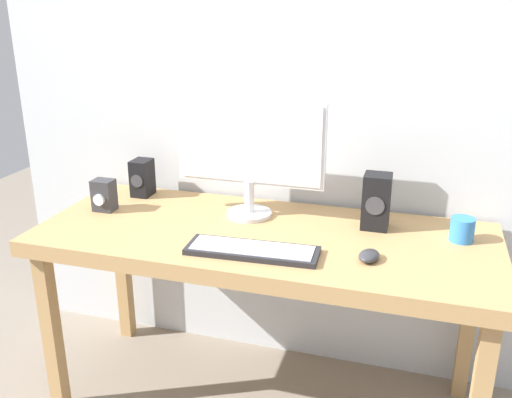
# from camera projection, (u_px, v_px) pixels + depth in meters

# --- Properties ---
(desk) EXTENTS (1.60, 0.65, 0.72)m
(desk) POSITION_uv_depth(u_px,v_px,m) (264.00, 250.00, 1.99)
(desk) COLOR tan
(desk) RESTS_ON ground_plane
(monitor) EXTENTS (0.56, 0.17, 0.44)m
(monitor) POSITION_uv_depth(u_px,v_px,m) (250.00, 150.00, 2.03)
(monitor) COLOR silver
(monitor) RESTS_ON desk
(keyboard_primary) EXTENTS (0.43, 0.16, 0.02)m
(keyboard_primary) POSITION_uv_depth(u_px,v_px,m) (252.00, 250.00, 1.80)
(keyboard_primary) COLOR #232328
(keyboard_primary) RESTS_ON desk
(mouse) EXTENTS (0.08, 0.10, 0.03)m
(mouse) POSITION_uv_depth(u_px,v_px,m) (369.00, 256.00, 1.75)
(mouse) COLOR #333338
(mouse) RESTS_ON desk
(speaker_right) EXTENTS (0.09, 0.10, 0.20)m
(speaker_right) POSITION_uv_depth(u_px,v_px,m) (376.00, 201.00, 1.97)
(speaker_right) COLOR black
(speaker_right) RESTS_ON desk
(speaker_left) EXTENTS (0.07, 0.10, 0.15)m
(speaker_left) POSITION_uv_depth(u_px,v_px,m) (142.00, 178.00, 2.31)
(speaker_left) COLOR black
(speaker_left) RESTS_ON desk
(audio_controller) EXTENTS (0.08, 0.08, 0.12)m
(audio_controller) POSITION_uv_depth(u_px,v_px,m) (104.00, 195.00, 2.15)
(audio_controller) COLOR #333338
(audio_controller) RESTS_ON desk
(coffee_mug) EXTENTS (0.08, 0.08, 0.08)m
(coffee_mug) POSITION_uv_depth(u_px,v_px,m) (462.00, 230.00, 1.88)
(coffee_mug) COLOR #337FD8
(coffee_mug) RESTS_ON desk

